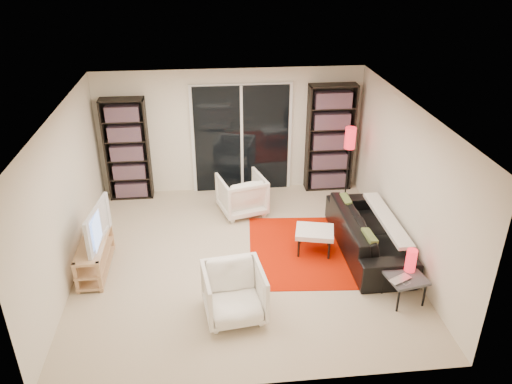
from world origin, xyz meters
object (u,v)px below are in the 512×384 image
at_px(ottoman, 315,233).
at_px(side_table, 405,278).
at_px(sofa, 369,233).
at_px(bookshelf_right, 330,138).
at_px(armchair_front, 234,293).
at_px(bookshelf_left, 127,150).
at_px(floor_lamp, 350,145).
at_px(armchair_back, 242,194).
at_px(tv_stand, 95,255).

xyz_separation_m(ottoman, side_table, (0.97, -1.31, 0.01)).
bearing_deg(ottoman, sofa, -3.45).
distance_m(bookshelf_right, armchair_front, 4.26).
xyz_separation_m(bookshelf_left, floor_lamp, (4.07, -0.57, 0.15)).
distance_m(bookshelf_right, floor_lamp, 0.62).
distance_m(armchair_back, ottoman, 1.76).
bearing_deg(armchair_front, sofa, 23.82).
bearing_deg(floor_lamp, side_table, -89.86).
bearing_deg(bookshelf_left, bookshelf_right, -0.00).
bearing_deg(armchair_front, floor_lamp, 45.73).
bearing_deg(armchair_back, sofa, 127.07).
height_order(sofa, floor_lamp, floor_lamp).
height_order(armchair_back, armchair_front, armchair_back).
height_order(armchair_front, floor_lamp, floor_lamp).
bearing_deg(armchair_front, ottoman, 38.33).
bearing_deg(armchair_back, side_table, 111.26).
xyz_separation_m(side_table, floor_lamp, (-0.01, 2.99, 0.77)).
distance_m(sofa, armchair_back, 2.40).
height_order(bookshelf_right, side_table, bookshelf_right).
bearing_deg(armchair_front, side_table, -5.25).
bearing_deg(armchair_back, bookshelf_right, -169.92).
height_order(tv_stand, sofa, sofa).
height_order(bookshelf_right, ottoman, bookshelf_right).
distance_m(armchair_back, floor_lamp, 2.16).
relative_size(bookshelf_left, sofa, 0.88).
distance_m(bookshelf_left, sofa, 4.63).
xyz_separation_m(bookshelf_right, floor_lamp, (0.22, -0.57, 0.07)).
relative_size(bookshelf_left, side_table, 3.37).
bearing_deg(sofa, tv_stand, 91.31).
bearing_deg(floor_lamp, bookshelf_left, 171.99).
bearing_deg(bookshelf_right, side_table, -86.36).
relative_size(tv_stand, floor_lamp, 0.81).
xyz_separation_m(bookshelf_left, armchair_front, (1.74, -3.64, -0.62)).
xyz_separation_m(armchair_back, floor_lamp, (2.00, 0.27, 0.76)).
bearing_deg(bookshelf_left, sofa, -30.24).
height_order(armchair_back, ottoman, armchair_back).
xyz_separation_m(armchair_back, side_table, (2.01, -2.73, -0.00)).
bearing_deg(ottoman, armchair_back, 126.17).
xyz_separation_m(sofa, side_table, (0.11, -1.25, 0.03)).
distance_m(bookshelf_left, side_table, 5.45).
bearing_deg(floor_lamp, sofa, -93.45).
bearing_deg(ottoman, bookshelf_right, 71.76).
height_order(bookshelf_right, sofa, bookshelf_right).
xyz_separation_m(tv_stand, sofa, (4.22, 0.10, 0.06)).
bearing_deg(side_table, sofa, 95.10).
distance_m(tv_stand, armchair_front, 2.35).
height_order(tv_stand, floor_lamp, floor_lamp).
xyz_separation_m(bookshelf_right, side_table, (0.23, -3.57, -0.69)).
bearing_deg(tv_stand, sofa, 1.29).
height_order(bookshelf_right, tv_stand, bookshelf_right).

